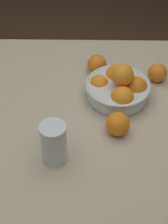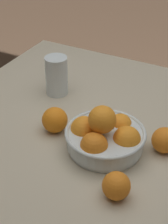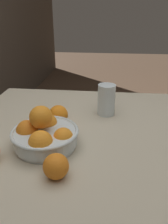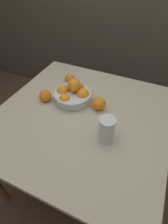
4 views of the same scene
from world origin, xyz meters
The scene contains 7 objects.
ground_plane centered at (0.00, 0.00, 0.00)m, with size 12.00×12.00×0.00m, color #4C3828.
dining_table centered at (0.00, 0.00, 0.64)m, with size 1.02×1.02×0.72m.
fruit_bowl centered at (-0.11, 0.10, 0.77)m, with size 0.24×0.24×0.16m.
juice_glass centered at (0.19, -0.12, 0.78)m, with size 0.08×0.08×0.15m.
orange_loose_near_bowl centered at (-0.27, 0.02, 0.76)m, with size 0.08×0.08×0.08m, color orange.
orange_loose_front centered at (-0.22, 0.26, 0.75)m, with size 0.08×0.08×0.08m, color orange.
orange_loose_aside centered at (0.07, 0.09, 0.76)m, with size 0.08×0.08×0.08m, color orange.
Camera 4 is at (0.32, -0.68, 1.46)m, focal length 28.00 mm.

